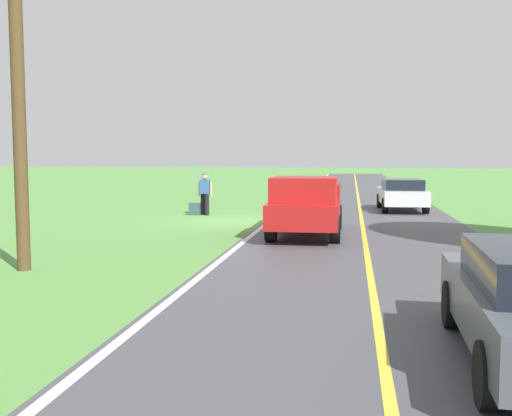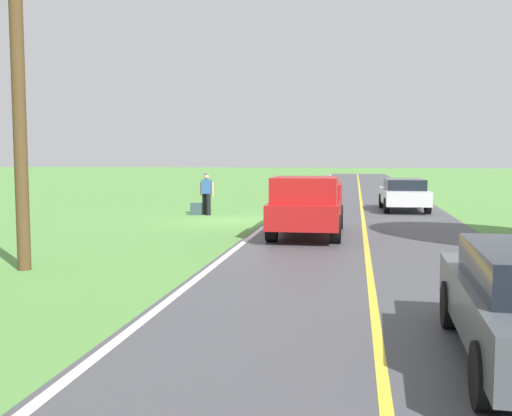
{
  "view_description": "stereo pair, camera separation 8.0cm",
  "coord_description": "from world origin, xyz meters",
  "views": [
    {
      "loc": [
        -4.3,
        21.75,
        2.44
      ],
      "look_at": [
        -2.21,
        8.67,
        1.27
      ],
      "focal_mm": 41.95,
      "sensor_mm": 36.0,
      "label": 1
    },
    {
      "loc": [
        -4.38,
        21.74,
        2.44
      ],
      "look_at": [
        -2.21,
        8.67,
        1.27
      ],
      "focal_mm": 41.95,
      "sensor_mm": 36.0,
      "label": 2
    }
  ],
  "objects": [
    {
      "name": "road_surface",
      "position": [
        -4.71,
        0.0,
        0.0
      ],
      "size": [
        7.16,
        120.0,
        0.0
      ],
      "primitive_type": "cube",
      "color": "#47474C",
      "rests_on": "ground"
    },
    {
      "name": "hitchhiker_walking",
      "position": [
        1.64,
        -2.11,
        0.98
      ],
      "size": [
        0.62,
        0.51,
        1.75
      ],
      "color": "black",
      "rests_on": "ground"
    },
    {
      "name": "utility_pole_roadside",
      "position": [
        2.57,
        10.11,
        3.85
      ],
      "size": [
        0.28,
        0.28,
        7.71
      ],
      "primitive_type": "cylinder",
      "color": "brown",
      "rests_on": "ground"
    },
    {
      "name": "lane_edge_line",
      "position": [
        -1.31,
        0.0,
        0.01
      ],
      "size": [
        0.16,
        117.6,
        0.0
      ],
      "primitive_type": "cube",
      "color": "silver",
      "rests_on": "ground"
    },
    {
      "name": "sedan_near_oncoming",
      "position": [
        -6.53,
        -5.41,
        0.75
      ],
      "size": [
        2.04,
        4.46,
        1.41
      ],
      "color": "silver",
      "rests_on": "ground"
    },
    {
      "name": "pickup_truck_passing",
      "position": [
        -2.96,
        3.64,
        0.97
      ],
      "size": [
        2.12,
        5.41,
        1.82
      ],
      "color": "#B21919",
      "rests_on": "ground"
    },
    {
      "name": "lane_centre_line",
      "position": [
        -4.71,
        0.0,
        0.01
      ],
      "size": [
        0.14,
        117.6,
        0.0
      ],
      "primitive_type": "cube",
      "color": "gold",
      "rests_on": "ground"
    },
    {
      "name": "suitcase_carried",
      "position": [
        2.05,
        -2.01,
        0.25
      ],
      "size": [
        0.47,
        0.22,
        0.5
      ],
      "primitive_type": "cube",
      "rotation": [
        0.0,
        0.0,
        1.62
      ],
      "color": "#384C56",
      "rests_on": "ground"
    },
    {
      "name": "ground_plane",
      "position": [
        0.0,
        0.0,
        0.0
      ],
      "size": [
        200.0,
        200.0,
        0.0
      ],
      "primitive_type": "plane",
      "color": "#568E42"
    }
  ]
}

